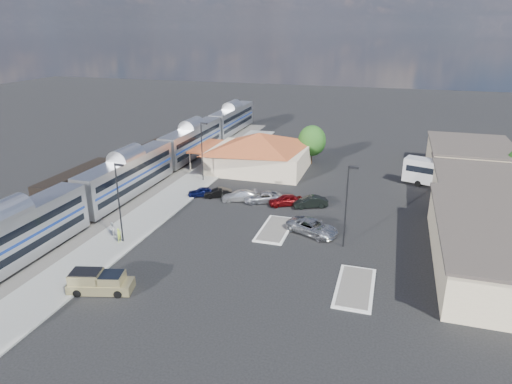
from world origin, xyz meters
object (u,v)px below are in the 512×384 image
(station_depot, at_px, (259,151))
(pickup_truck, at_px, (101,282))
(coach_bus, at_px, (448,174))
(suv, at_px, (313,227))

(station_depot, relative_size, pickup_truck, 3.11)
(pickup_truck, distance_m, coach_bus, 49.38)
(station_depot, bearing_deg, suv, -59.48)
(station_depot, relative_size, suv, 3.04)
(station_depot, bearing_deg, coach_bus, -2.08)
(suv, xyz_separation_m, coach_bus, (15.73, 20.74, 1.41))
(station_depot, bearing_deg, pickup_truck, -94.22)
(pickup_truck, height_order, coach_bus, coach_bus)
(station_depot, xyz_separation_m, coach_bus, (28.56, -1.04, -0.89))
(station_depot, distance_m, suv, 25.38)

